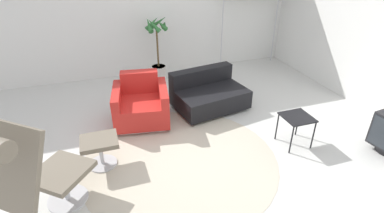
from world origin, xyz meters
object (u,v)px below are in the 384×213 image
(couch_low, at_px, (208,95))
(potted_plant, at_px, (158,53))
(ottoman, at_px, (100,146))
(armchair_red, at_px, (141,106))
(side_table, at_px, (297,120))
(lounge_chair, at_px, (29,168))

(couch_low, height_order, potted_plant, potted_plant)
(ottoman, height_order, couch_low, couch_low)
(armchair_red, distance_m, side_table, 2.33)
(lounge_chair, bearing_deg, potted_plant, 98.52)
(lounge_chair, height_order, armchair_red, lounge_chair)
(ottoman, xyz_separation_m, couch_low, (1.86, 1.01, -0.05))
(side_table, bearing_deg, potted_plant, 113.88)
(couch_low, relative_size, potted_plant, 1.00)
(lounge_chair, height_order, couch_low, lounge_chair)
(lounge_chair, distance_m, side_table, 3.27)
(lounge_chair, height_order, potted_plant, potted_plant)
(lounge_chair, bearing_deg, ottoman, 90.00)
(armchair_red, bearing_deg, lounge_chair, 61.14)
(ottoman, xyz_separation_m, potted_plant, (1.33, 2.51, 0.28))
(potted_plant, bearing_deg, couch_low, -70.62)
(armchair_red, height_order, potted_plant, potted_plant)
(armchair_red, relative_size, potted_plant, 0.73)
(side_table, distance_m, potted_plant, 3.18)
(couch_low, bearing_deg, lounge_chair, 25.56)
(couch_low, height_order, side_table, couch_low)
(ottoman, bearing_deg, armchair_red, 53.08)
(couch_low, bearing_deg, ottoman, 18.65)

